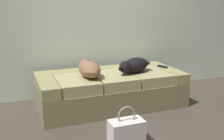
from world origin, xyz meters
TOP-DOWN VIEW (x-y plane):
  - ground_plane at (0.00, 0.00)m, footprint 10.00×10.00m
  - couch at (0.00, 0.95)m, footprint 1.80×0.84m
  - dog_tan at (-0.30, 0.89)m, footprint 0.25×0.56m
  - dog_dark at (0.28, 0.86)m, footprint 0.52×0.38m
  - tv_remote at (0.77, 0.98)m, footprint 0.09×0.16m
  - handbag at (-0.22, -0.04)m, footprint 0.32×0.18m

SIDE VIEW (x-z plane):
  - ground_plane at x=0.00m, z-range 0.00..0.00m
  - handbag at x=-0.22m, z-range -0.06..0.31m
  - couch at x=0.00m, z-range 0.00..0.43m
  - tv_remote at x=0.77m, z-range 0.43..0.45m
  - dog_dark at x=0.28m, z-range 0.43..0.62m
  - dog_tan at x=-0.30m, z-range 0.43..0.62m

